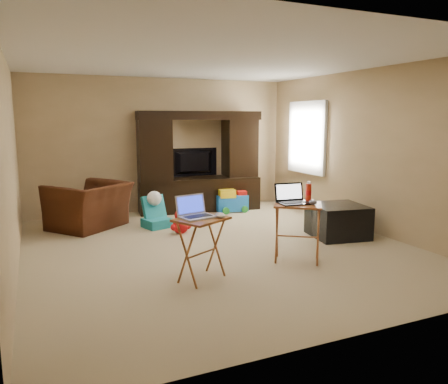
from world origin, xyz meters
name	(u,v)px	position (x,y,z in m)	size (l,w,h in m)	color
floor	(218,247)	(0.00, 0.00, 0.00)	(5.50, 5.50, 0.00)	tan
ceiling	(218,59)	(0.00, 0.00, 2.50)	(5.50, 5.50, 0.00)	silver
wall_back	(162,145)	(0.00, 2.75, 1.25)	(5.00, 5.00, 0.00)	tan
wall_front	(358,184)	(0.00, -2.75, 1.25)	(5.00, 5.00, 0.00)	tan
wall_left	(10,164)	(-2.50, 0.00, 1.25)	(5.50, 5.50, 0.00)	tan
wall_right	(366,151)	(2.50, 0.00, 1.25)	(5.50, 5.50, 0.00)	tan
window_pane	(308,137)	(2.48, 1.55, 1.40)	(1.20, 1.20, 0.00)	white
window_frame	(307,138)	(2.46, 1.55, 1.40)	(0.06, 1.14, 1.34)	white
entertainment_center	(199,162)	(0.63, 2.43, 0.94)	(2.30, 0.58, 1.89)	black
television	(195,162)	(0.63, 2.66, 0.90)	(0.96, 0.13, 0.55)	black
recliner	(89,206)	(-1.48, 1.83, 0.36)	(1.12, 0.98, 0.73)	#42200E
child_rocker	(156,212)	(-0.49, 1.42, 0.26)	(0.39, 0.44, 0.52)	teal
plush_toy	(181,221)	(-0.25, 0.89, 0.19)	(0.34, 0.28, 0.38)	red
push_toy	(232,200)	(1.14, 2.04, 0.22)	(0.60, 0.43, 0.45)	blue
ottoman	(338,221)	(1.85, -0.21, 0.24)	(0.75, 0.75, 0.48)	black
tray_table_left	(202,249)	(-0.65, -1.06, 0.35)	(0.53, 0.43, 0.69)	#9E5126
tray_table_right	(297,233)	(0.65, -0.95, 0.36)	(0.56, 0.45, 0.73)	#974E24
laptop_left	(198,207)	(-0.68, -1.03, 0.81)	(0.36, 0.30, 0.24)	silver
laptop_right	(295,194)	(0.61, -0.93, 0.85)	(0.38, 0.31, 0.24)	black
mouse_left	(220,215)	(-0.46, -1.13, 0.72)	(0.09, 0.14, 0.06)	silver
mouse_right	(313,202)	(0.78, -1.07, 0.76)	(0.09, 0.15, 0.06)	#3B3B3F
water_bottle	(308,193)	(0.85, -0.87, 0.84)	(0.07, 0.07, 0.22)	red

